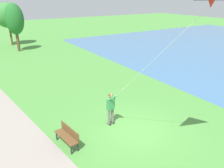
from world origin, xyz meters
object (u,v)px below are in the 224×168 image
(tree_treeline_left, at_px, (15,19))
(tree_treeline_right, at_px, (8,15))
(person_kite_flyer, at_px, (111,106))
(park_bench_near_walkway, at_px, (68,135))

(tree_treeline_left, bearing_deg, tree_treeline_right, 90.27)
(person_kite_flyer, relative_size, park_bench_near_walkway, 1.18)
(park_bench_near_walkway, distance_m, tree_treeline_left, 21.12)
(person_kite_flyer, distance_m, park_bench_near_walkway, 2.69)
(tree_treeline_left, bearing_deg, person_kite_flyer, -88.75)
(tree_treeline_right, bearing_deg, park_bench_near_walkway, -94.88)
(park_bench_near_walkway, bearing_deg, person_kite_flyer, 10.25)
(person_kite_flyer, distance_m, tree_treeline_right, 24.72)
(tree_treeline_left, distance_m, tree_treeline_right, 4.26)
(park_bench_near_walkway, height_order, tree_treeline_right, tree_treeline_right)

